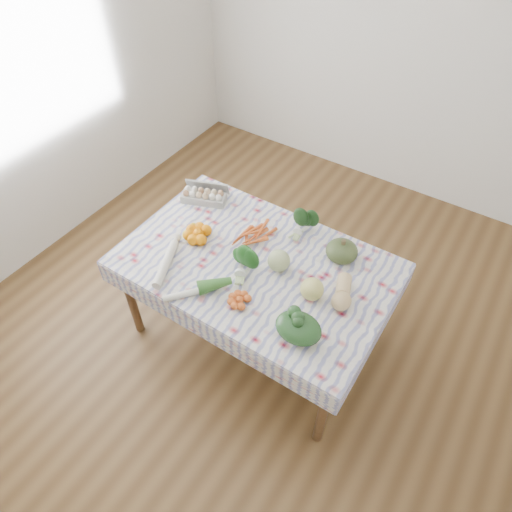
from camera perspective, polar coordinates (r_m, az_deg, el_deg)
ground at (r=3.41m, az=-0.00°, el=-9.51°), size 4.50×4.50×0.00m
wall_back at (r=4.23m, az=18.66°, el=24.72°), size 4.00×0.04×2.80m
dining_table at (r=2.87m, az=-0.00°, el=-1.94°), size 1.60×1.00×0.75m
tablecloth at (r=2.81m, az=-0.00°, el=-0.90°), size 1.66×1.06×0.01m
egg_carton at (r=3.23m, az=-6.57°, el=7.37°), size 0.33×0.22×0.08m
carrot_bunch at (r=2.94m, az=-0.18°, el=2.52°), size 0.26×0.24×0.04m
kale_bunch at (r=2.97m, az=5.73°, el=4.07°), size 0.17×0.15×0.14m
kabocha_squash at (r=2.84m, az=10.67°, el=0.62°), size 0.23×0.23×0.13m
cabbage at (r=2.73m, az=2.88°, el=-0.59°), size 0.14×0.14×0.14m
butternut_squash at (r=2.63m, az=10.80°, el=-4.40°), size 0.18×0.26×0.11m
orange_cluster at (r=2.95m, az=-7.24°, el=2.77°), size 0.30×0.30×0.08m
broccoli at (r=2.72m, az=-1.83°, el=-1.04°), size 0.23×0.23×0.12m
mandarin_cluster at (r=2.59m, az=-2.08°, el=-5.46°), size 0.16×0.16×0.05m
grapefruit at (r=2.60m, az=7.02°, el=-4.13°), size 0.14×0.14×0.13m
spinach_bag at (r=2.45m, az=5.33°, el=-8.94°), size 0.31×0.28×0.11m
daikon at (r=2.82m, az=-11.20°, el=-0.91°), size 0.20×0.37×0.05m
leek at (r=2.66m, az=-7.42°, el=-4.37°), size 0.28×0.33×0.04m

